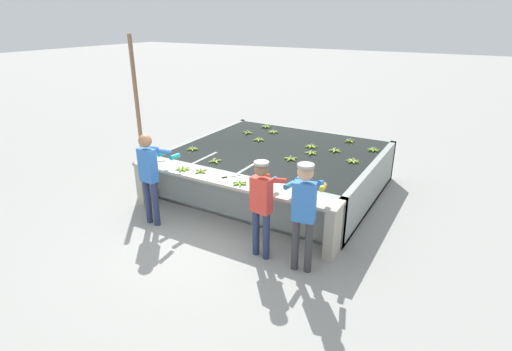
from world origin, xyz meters
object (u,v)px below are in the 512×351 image
banana_bunch_floating_1 (266,127)px  banana_bunch_floating_7 (215,161)px  worker_0 (150,171)px  worker_2 (304,207)px  banana_bunch_floating_3 (353,161)px  banana_bunch_floating_12 (373,150)px  banana_bunch_floating_4 (248,133)px  banana_bunch_floating_11 (193,149)px  banana_bunch_ledge_0 (183,169)px  banana_bunch_ledge_2 (240,183)px  knife_1 (228,177)px  banana_bunch_floating_10 (273,132)px  banana_bunch_floating_0 (311,153)px  banana_bunch_floating_2 (291,159)px  banana_bunch_floating_9 (259,140)px  worker_1 (263,200)px  banana_bunch_ledge_1 (201,171)px  banana_bunch_floating_6 (311,146)px  support_post_left (138,111)px  knife_0 (153,162)px  banana_bunch_floating_5 (335,150)px  banana_bunch_floating_8 (350,141)px

banana_bunch_floating_1 → banana_bunch_floating_7: same height
worker_0 → worker_2: worker_0 is taller
banana_bunch_floating_3 → banana_bunch_floating_12: same height
banana_bunch_floating_4 → banana_bunch_floating_11: size_ratio=1.02×
worker_0 → banana_bunch_floating_7: size_ratio=6.78×
banana_bunch_ledge_0 → banana_bunch_ledge_2: size_ratio=0.99×
knife_1 → banana_bunch_floating_12: bearing=56.8°
banana_bunch_floating_7 → banana_bunch_floating_10: same height
banana_bunch_floating_0 → banana_bunch_floating_2: same height
worker_2 → banana_bunch_floating_9: bearing=129.5°
worker_1 → banana_bunch_floating_4: (-2.20, 3.20, -0.04)m
banana_bunch_floating_10 → banana_bunch_ledge_1: size_ratio=1.01×
banana_bunch_floating_6 → banana_bunch_floating_12: 1.30m
banana_bunch_floating_0 → banana_bunch_floating_11: size_ratio=1.00×
banana_bunch_floating_11 → banana_bunch_floating_12: bearing=29.1°
worker_2 → banana_bunch_floating_10: worker_2 is taller
worker_1 → support_post_left: (-3.95, 1.45, 0.64)m
banana_bunch_floating_3 → banana_bunch_ledge_2: banana_bunch_ledge_2 is taller
worker_1 → banana_bunch_floating_4: 3.88m
worker_2 → banana_bunch_floating_4: (-2.89, 3.23, -0.11)m
banana_bunch_floating_0 → knife_1: 2.08m
knife_0 → banana_bunch_floating_2: bearing=33.3°
banana_bunch_floating_5 → banana_bunch_ledge_0: bearing=-130.0°
banana_bunch_floating_12 → banana_bunch_ledge_1: (-2.38, -2.83, 0.00)m
banana_bunch_floating_4 → worker_2: bearing=-48.2°
banana_bunch_floating_4 → support_post_left: (-1.76, -1.75, 0.68)m
banana_bunch_floating_5 → banana_bunch_floating_10: same height
banana_bunch_ledge_2 → knife_0: size_ratio=1.00×
banana_bunch_floating_3 → banana_bunch_floating_4: bearing=166.1°
banana_bunch_floating_11 → banana_bunch_floating_12: (3.33, 1.86, -0.00)m
knife_0 → knife_1: size_ratio=0.94×
banana_bunch_floating_1 → support_post_left: bearing=-126.9°
worker_1 → banana_bunch_floating_0: worker_1 is taller
banana_bunch_floating_1 → banana_bunch_floating_4: size_ratio=0.99×
banana_bunch_floating_2 → banana_bunch_floating_12: 1.87m
banana_bunch_floating_2 → banana_bunch_ledge_1: 1.83m
banana_bunch_floating_2 → banana_bunch_ledge_0: bearing=-134.1°
banana_bunch_floating_3 → banana_bunch_floating_10: same height
banana_bunch_floating_7 → banana_bunch_floating_10: bearing=89.9°
banana_bunch_floating_12 → banana_bunch_ledge_0: banana_bunch_ledge_0 is taller
banana_bunch_floating_0 → knife_0: bearing=-140.7°
knife_1 → banana_bunch_floating_8: bearing=69.2°
knife_0 → banana_bunch_floating_5: bearing=40.4°
banana_bunch_floating_2 → banana_bunch_floating_7: 1.49m
worker_0 → support_post_left: (-1.73, 1.50, 0.58)m
banana_bunch_floating_2 → banana_bunch_ledge_1: bearing=-127.6°
banana_bunch_floating_3 → banana_bunch_floating_6: bearing=156.5°
banana_bunch_floating_5 → banana_bunch_ledge_2: banana_bunch_ledge_2 is taller
worker_1 → banana_bunch_floating_3: worker_1 is taller
banana_bunch_floating_9 → banana_bunch_ledge_2: bearing=-67.6°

